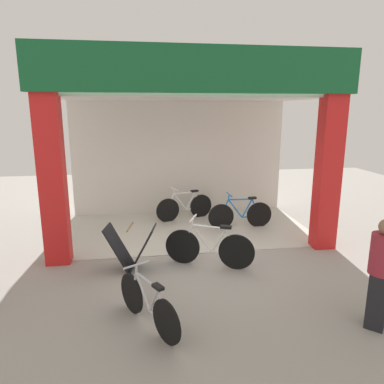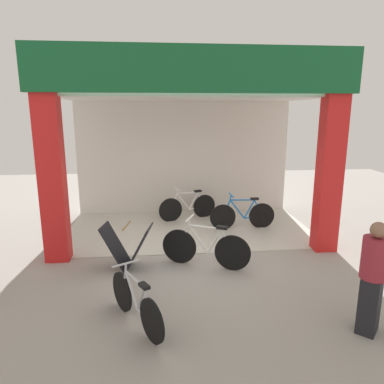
# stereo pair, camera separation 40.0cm
# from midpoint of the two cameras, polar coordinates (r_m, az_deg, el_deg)

# --- Properties ---
(ground_plane) EXTENTS (20.02, 20.02, 0.00)m
(ground_plane) POSITION_cam_midpoint_polar(r_m,az_deg,el_deg) (7.55, 2.14, -9.95)
(ground_plane) COLOR #9E9991
(ground_plane) RESTS_ON ground
(shop_facade) EXTENTS (6.21, 3.55, 4.10)m
(shop_facade) POSITION_cam_midpoint_polar(r_m,az_deg,el_deg) (8.62, 0.80, 7.99)
(shop_facade) COLOR beige
(shop_facade) RESTS_ON ground
(bicycle_inside_0) EXTENTS (1.58, 0.59, 0.91)m
(bicycle_inside_0) POSITION_cam_midpoint_polar(r_m,az_deg,el_deg) (9.70, 0.52, -2.39)
(bicycle_inside_0) COLOR black
(bicycle_inside_0) RESTS_ON ground
(bicycle_inside_1) EXTENTS (1.66, 0.45, 0.91)m
(bicycle_inside_1) POSITION_cam_midpoint_polar(r_m,az_deg,el_deg) (9.07, 9.38, -3.68)
(bicycle_inside_1) COLOR black
(bicycle_inside_1) RESTS_ON ground
(bicycle_parked_0) EXTENTS (0.78, 1.34, 0.83)m
(bicycle_parked_0) POSITION_cam_midpoint_polar(r_m,az_deg,el_deg) (5.19, -6.72, -17.32)
(bicycle_parked_0) COLOR black
(bicycle_parked_0) RESTS_ON ground
(bicycle_parked_1) EXTENTS (1.62, 0.73, 0.96)m
(bicycle_parked_1) POSITION_cam_midpoint_polar(r_m,az_deg,el_deg) (6.87, 3.89, -8.92)
(bicycle_parked_1) COLOR black
(bicycle_parked_1) RESTS_ON ground
(sandwich_board_sign) EXTENTS (1.01, 0.68, 0.87)m
(sandwich_board_sign) POSITION_cam_midpoint_polar(r_m,az_deg,el_deg) (6.84, -8.68, -8.72)
(sandwich_board_sign) COLOR black
(sandwich_board_sign) RESTS_ON ground
(pedestrian_0) EXTENTS (0.55, 0.56, 1.56)m
(pedestrian_0) POSITION_cam_midpoint_polar(r_m,az_deg,el_deg) (5.46, 29.02, -11.84)
(pedestrian_0) COLOR black
(pedestrian_0) RESTS_ON ground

